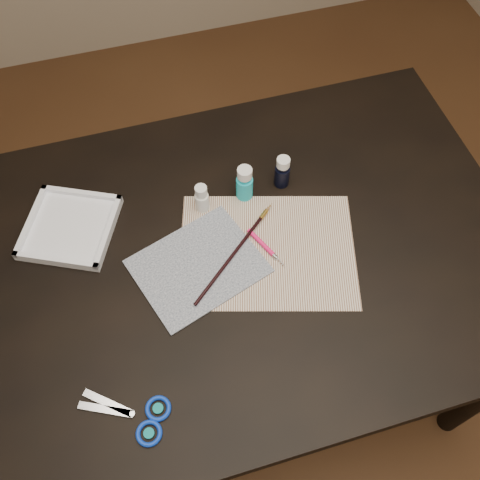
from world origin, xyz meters
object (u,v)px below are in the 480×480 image
object	(u,v)px
paint_bottle_white	(202,198)
palette_tray	(70,227)
paint_bottle_cyan	(245,183)
canvas	(198,266)
scissors	(122,415)
paint_bottle_navy	(282,172)
paper	(267,250)

from	to	relation	value
paint_bottle_white	palette_tray	size ratio (longest dim) A/B	0.40
paint_bottle_cyan	canvas	bearing A→B (deg)	-133.99
canvas	paint_bottle_white	world-z (taller)	paint_bottle_white
paint_bottle_white	scissors	world-z (taller)	paint_bottle_white
paint_bottle_navy	scissors	world-z (taller)	paint_bottle_navy
paper	paint_bottle_cyan	distance (m)	0.17
paint_bottle_navy	palette_tray	world-z (taller)	paint_bottle_navy
palette_tray	paint_bottle_cyan	bearing A→B (deg)	-2.49
scissors	paint_bottle_cyan	bearing A→B (deg)	-104.86
paper	paint_bottle_white	xyz separation A→B (m)	(-0.11, 0.16, 0.04)
paper	palette_tray	xyz separation A→B (m)	(-0.42, 0.18, 0.01)
paint_bottle_navy	scissors	bearing A→B (deg)	-136.40
paint_bottle_cyan	palette_tray	xyz separation A→B (m)	(-0.42, 0.02, -0.04)
paint_bottle_navy	paper	bearing A→B (deg)	-117.62
paint_bottle_white	paint_bottle_cyan	bearing A→B (deg)	4.25
paper	paint_bottle_white	bearing A→B (deg)	126.01
paint_bottle_white	palette_tray	world-z (taller)	paint_bottle_white
canvas	paint_bottle_white	bearing A→B (deg)	72.24
paper	paint_bottle_navy	distance (m)	0.20
paint_bottle_white	scissors	size ratio (longest dim) A/B	0.41
scissors	palette_tray	size ratio (longest dim) A/B	0.99
canvas	paint_bottle_cyan	size ratio (longest dim) A/B	2.73
paper	scissors	distance (m)	0.47
canvas	palette_tray	bearing A→B (deg)	145.56
paper	paint_bottle_cyan	world-z (taller)	paint_bottle_cyan
scissors	paint_bottle_navy	bearing A→B (deg)	-110.82
paint_bottle_white	paint_bottle_navy	size ratio (longest dim) A/B	0.89
paint_bottle_navy	scissors	xyz separation A→B (m)	(-0.47, -0.45, -0.04)
paint_bottle_navy	scissors	size ratio (longest dim) A/B	0.45
paper	scissors	world-z (taller)	scissors
paint_bottle_white	paint_bottle_cyan	distance (m)	0.11
paint_bottle_navy	scissors	distance (m)	0.65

